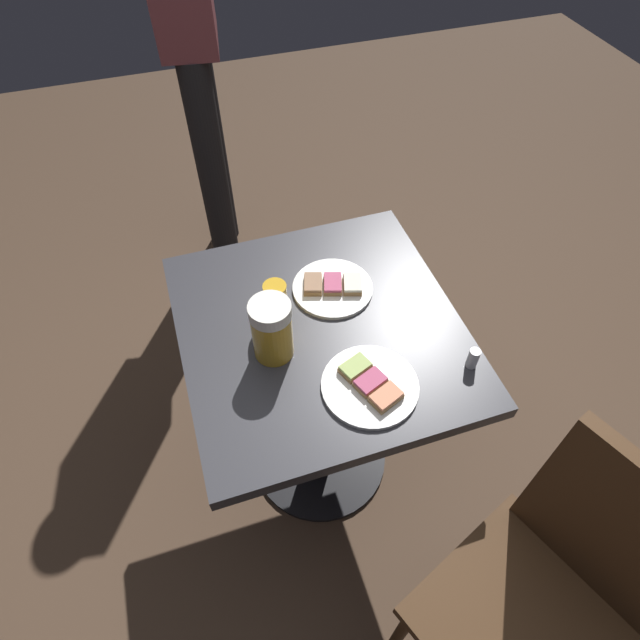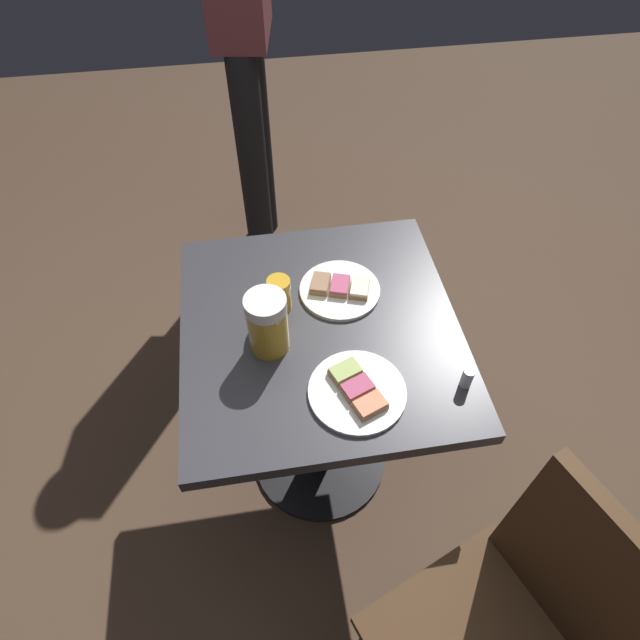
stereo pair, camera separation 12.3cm
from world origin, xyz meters
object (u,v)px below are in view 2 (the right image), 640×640
Objects in this scene: plate_near at (357,391)px; plate_far at (340,289)px; beer_glass_small at (279,294)px; beer_mug at (267,322)px; patron_standing at (242,25)px; salt_shaker at (467,378)px; cafe_chair at (519,635)px.

plate_near is 1.05× the size of plate_far.
beer_mug is at bearing -108.69° from beer_glass_small.
beer_glass_small is at bearing -169.17° from plate_far.
plate_far is 0.24m from beer_mug.
patron_standing is at bearing 95.93° from plate_near.
salt_shaker is 0.03× the size of patron_standing.
salt_shaker is at bearing -3.91° from plate_near.
cafe_chair is at bearing -90.41° from salt_shaker.
patron_standing is (-0.00, 1.04, 0.19)m from beer_glass_small.
salt_shaker is (0.41, -0.18, -0.05)m from beer_mug.
patron_standing is (-0.37, 1.33, 0.21)m from salt_shaker.
beer_glass_small is at bearing 116.89° from plate_near.
plate_far is 2.18× the size of beer_glass_small.
beer_glass_small is 0.85m from cafe_chair.
beer_mug is at bearing 11.93° from cafe_chair.
patron_standing reaches higher than beer_glass_small.
beer_glass_small is at bearing 5.72° from cafe_chair.
salt_shaker reaches higher than plate_near.
plate_far is 0.12× the size of patron_standing.
salt_shaker is (0.22, -0.31, 0.02)m from plate_far.
beer_glass_small is (-0.15, -0.03, 0.04)m from plate_far.
salt_shaker is at bearing 24.55° from patron_standing.
beer_mug is at bearing 7.20° from patron_standing.
plate_near is at bearing -93.18° from plate_far.
salt_shaker is 0.06× the size of cafe_chair.
cafe_chair is at bearing -74.22° from plate_far.
plate_far is at bearing 86.82° from plate_near.
plate_near is 1.34m from patron_standing.
plate_near and plate_far have the same top height.
beer_glass_small reaches higher than salt_shaker.
cafe_chair reaches higher than plate_far.
patron_standing is (-0.37, 1.77, 0.43)m from cafe_chair.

